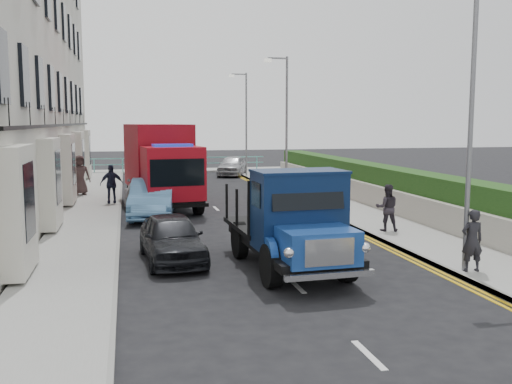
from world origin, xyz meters
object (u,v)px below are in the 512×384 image
lamp_near (467,111)px  red_lorry (160,163)px  lamp_mid (284,117)px  parked_car_front (172,238)px  bedford_lorry (296,228)px  lamp_far (245,118)px  pedestrian_east_near (472,241)px

lamp_near → red_lorry: 14.84m
lamp_mid → parked_car_front: 15.04m
lamp_near → red_lorry: bearing=116.0°
lamp_near → lamp_mid: 16.00m
lamp_mid → red_lorry: 7.33m
parked_car_front → bedford_lorry: bearing=-39.5°
lamp_far → red_lorry: lamp_far is taller
lamp_mid → bedford_lorry: lamp_mid is taller
lamp_near → pedestrian_east_near: size_ratio=4.59×
lamp_far → bedford_lorry: size_ratio=1.27×
red_lorry → parked_car_front: bearing=-98.5°
red_lorry → bedford_lorry: bearing=-85.0°
bedford_lorry → red_lorry: red_lorry is taller
lamp_mid → parked_car_front: lamp_mid is taller
lamp_mid → lamp_far: bearing=90.0°
lamp_near → parked_car_front: lamp_near is taller
pedestrian_east_near → red_lorry: bearing=-59.4°
bedford_lorry → parked_car_front: bearing=142.0°
red_lorry → parked_car_front: (-0.33, -10.20, -1.29)m
bedford_lorry → parked_car_front: 3.57m
lamp_mid → bedford_lorry: size_ratio=1.27×
parked_car_front → lamp_far: bearing=69.6°
lamp_near → lamp_far: 26.00m
red_lorry → parked_car_front: size_ratio=1.90×
lamp_near → lamp_far: size_ratio=1.00×
lamp_mid → lamp_far: size_ratio=1.00×
lamp_mid → red_lorry: size_ratio=0.98×
bedford_lorry → red_lorry: 12.53m
lamp_mid → lamp_far: same height
lamp_near → parked_car_front: 8.14m
lamp_near → bedford_lorry: bearing=166.3°
lamp_far → parked_car_front: bearing=-106.4°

